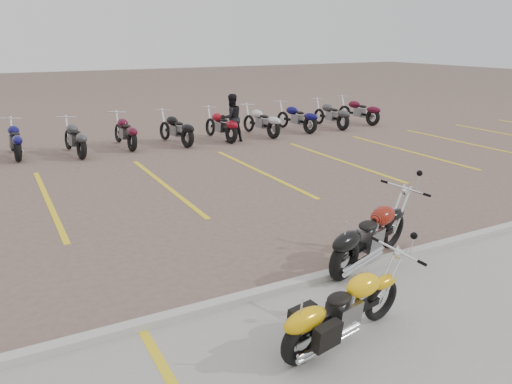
# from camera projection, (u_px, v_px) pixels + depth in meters

# --- Properties ---
(ground) EXTENTS (100.00, 100.00, 0.00)m
(ground) POSITION_uv_depth(u_px,v_px,m) (236.00, 241.00, 8.97)
(ground) COLOR #725C51
(ground) RESTS_ON ground
(curb) EXTENTS (60.00, 0.18, 0.12)m
(curb) POSITION_uv_depth(u_px,v_px,m) (296.00, 284.00, 7.27)
(curb) COLOR #ADAAA3
(curb) RESTS_ON ground
(parking_stripes) EXTENTS (38.00, 5.50, 0.01)m
(parking_stripes) POSITION_uv_depth(u_px,v_px,m) (165.00, 185.00, 12.34)
(parking_stripes) COLOR yellow
(parking_stripes) RESTS_ON ground
(yellow_cruiser) EXTENTS (1.98, 0.51, 0.82)m
(yellow_cruiser) POSITION_uv_depth(u_px,v_px,m) (340.00, 312.00, 5.89)
(yellow_cruiser) COLOR black
(yellow_cruiser) RESTS_ON ground
(flame_cruiser) EXTENTS (2.12, 0.89, 0.91)m
(flame_cruiser) POSITION_uv_depth(u_px,v_px,m) (367.00, 238.00, 7.92)
(flame_cruiser) COLOR black
(flame_cruiser) RESTS_ON ground
(person_b) EXTENTS (0.83, 0.67, 1.66)m
(person_b) POSITION_uv_depth(u_px,v_px,m) (231.00, 118.00, 17.21)
(person_b) COLOR black
(person_b) RESTS_ON ground
(bg_bike_row) EXTENTS (19.00, 2.06, 1.10)m
(bg_bike_row) POSITION_uv_depth(u_px,v_px,m) (149.00, 129.00, 16.71)
(bg_bike_row) COLOR black
(bg_bike_row) RESTS_ON ground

